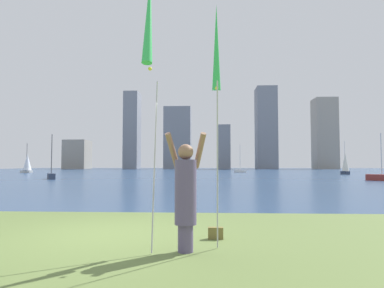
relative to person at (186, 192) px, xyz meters
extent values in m
cube|color=navy|center=(-1.74, 63.00, -1.02)|extent=(120.00, 116.67, 0.12)
cube|color=#2D381C|center=(-1.74, 4.66, -0.99)|extent=(120.00, 0.70, 0.02)
cylinder|color=#594C72|center=(0.00, -0.01, -0.74)|extent=(0.25, 0.25, 0.44)
cylinder|color=#594C72|center=(0.00, -0.01, 0.01)|extent=(0.36, 0.36, 1.06)
sphere|color=#936B51|center=(0.00, -0.01, 0.67)|extent=(0.26, 0.26, 0.26)
cylinder|color=#936B51|center=(-0.23, 0.14, 0.69)|extent=(0.26, 0.41, 0.61)
cylinder|color=#936B51|center=(0.23, 0.14, 0.69)|extent=(0.26, 0.41, 0.61)
cylinder|color=#B2B2B7|center=(-0.53, 0.06, 0.49)|extent=(0.02, 0.53, 2.87)
cone|color=green|center=(-0.53, -0.59, 2.75)|extent=(0.16, 0.43, 1.60)
sphere|color=yellow|center=(-0.53, -0.45, 1.95)|extent=(0.06, 0.06, 0.06)
cylinder|color=#B2B2B7|center=(0.53, 0.06, 0.44)|extent=(0.02, 0.45, 2.77)
cone|color=green|center=(0.53, 0.61, 2.61)|extent=(0.16, 0.40, 1.56)
sphere|color=yellow|center=(0.53, 0.49, 1.83)|extent=(0.06, 0.06, 0.06)
cube|color=olive|center=(0.50, 1.03, -0.85)|extent=(0.29, 0.13, 0.22)
cube|color=#333D51|center=(-14.87, 27.53, -0.69)|extent=(1.72, 2.51, 0.54)
cylinder|color=#47474C|center=(-14.87, 27.53, 1.46)|extent=(0.08, 0.08, 3.75)
cube|color=silver|center=(-29.36, 50.20, -0.75)|extent=(2.58, 1.82, 0.44)
cylinder|color=#47474C|center=(-29.36, 50.20, 1.66)|extent=(0.08, 0.08, 4.37)
cone|color=white|center=(-29.19, 50.10, 0.74)|extent=(1.78, 1.78, 2.55)
cube|color=#333D51|center=(18.92, 44.41, -0.74)|extent=(0.66, 1.85, 0.45)
cylinder|color=silver|center=(18.92, 44.41, 1.54)|extent=(0.06, 0.06, 4.12)
cone|color=silver|center=(18.93, 44.28, 0.76)|extent=(0.96, 0.96, 2.55)
cube|color=maroon|center=(15.08, 25.58, -0.69)|extent=(2.20, 2.21, 0.54)
cylinder|color=silver|center=(15.08, 25.58, 1.36)|extent=(0.08, 0.08, 3.57)
cube|color=white|center=(5.35, 54.73, -0.76)|extent=(1.95, 2.46, 0.41)
cylinder|color=silver|center=(5.35, 54.73, 1.64)|extent=(0.08, 0.08, 4.38)
cube|color=gray|center=(-39.09, 97.42, 3.26)|extent=(6.55, 7.12, 8.45)
cube|color=gray|center=(-23.43, 100.51, 10.62)|extent=(4.24, 6.39, 23.17)
cube|color=gray|center=(-9.46, 99.46, 8.18)|extent=(7.86, 6.06, 18.30)
cube|color=gray|center=(4.20, 96.55, 5.26)|extent=(3.30, 7.49, 12.45)
cube|color=gray|center=(16.73, 100.06, 11.07)|extent=(5.82, 7.44, 24.06)
cube|color=gray|center=(33.42, 98.87, 9.25)|extent=(6.10, 6.63, 20.42)
camera|label=1|loc=(0.42, -5.87, 0.47)|focal=33.32mm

